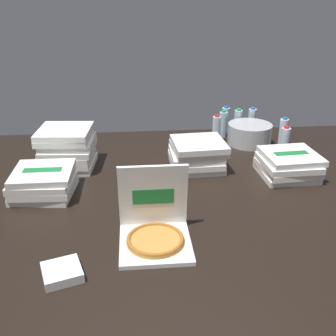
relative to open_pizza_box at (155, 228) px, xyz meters
name	(u,v)px	position (x,y,z in m)	size (l,w,h in m)	color
ground_plane	(178,197)	(0.16, 0.45, -0.08)	(3.20, 2.40, 0.02)	black
open_pizza_box	(155,228)	(0.00, 0.00, 0.00)	(0.34, 0.35, 0.36)	white
pizza_stack_left_far	(288,165)	(0.91, 0.66, 0.01)	(0.38, 0.38, 0.16)	white
pizza_stack_center_near	(43,182)	(-0.63, 0.55, 0.01)	(0.37, 0.38, 0.16)	white
pizza_stack_right_mid	(67,148)	(-0.54, 0.95, 0.07)	(0.38, 0.38, 0.27)	white
pizza_stack_center_far	(197,154)	(0.34, 0.85, 0.03)	(0.38, 0.38, 0.20)	white
ice_bucket	(250,134)	(0.83, 1.27, 0.01)	(0.34, 0.34, 0.16)	#B7BABF
water_bottle_0	(285,142)	(1.01, 1.01, 0.04)	(0.07, 0.07, 0.23)	silver
water_bottle_1	(226,120)	(0.70, 1.57, 0.04)	(0.07, 0.07, 0.23)	silver
water_bottle_2	(223,124)	(0.65, 1.45, 0.04)	(0.07, 0.07, 0.23)	silver
water_bottle_3	(238,122)	(0.79, 1.49, 0.04)	(0.07, 0.07, 0.23)	silver
water_bottle_4	(283,132)	(1.08, 1.22, 0.04)	(0.07, 0.07, 0.23)	white
water_bottle_5	(216,129)	(0.57, 1.33, 0.04)	(0.07, 0.07, 0.23)	silver
water_bottle_6	(252,121)	(0.91, 1.51, 0.04)	(0.07, 0.07, 0.23)	silver
napkin_pile	(62,272)	(-0.41, -0.23, -0.05)	(0.16, 0.16, 0.04)	white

